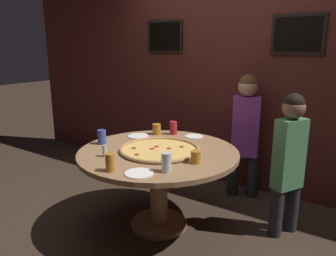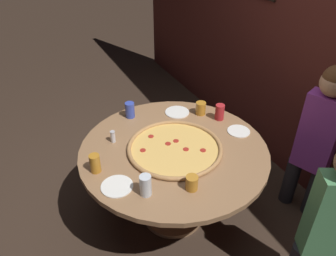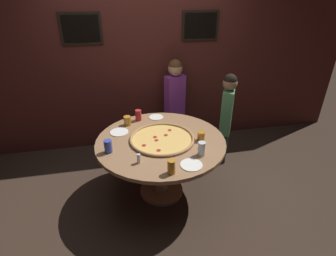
{
  "view_description": "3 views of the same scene",
  "coord_description": "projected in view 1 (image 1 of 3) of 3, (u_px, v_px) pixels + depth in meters",
  "views": [
    {
      "loc": [
        1.62,
        -2.24,
        1.65
      ],
      "look_at": [
        0.08,
        0.03,
        0.95
      ],
      "focal_mm": 35.0,
      "sensor_mm": 36.0,
      "label": 1
    },
    {
      "loc": [
        1.73,
        -0.91,
        2.25
      ],
      "look_at": [
        -0.1,
        -0.0,
        0.86
      ],
      "focal_mm": 35.0,
      "sensor_mm": 36.0,
      "label": 2
    },
    {
      "loc": [
        -0.42,
        -2.44,
        2.21
      ],
      "look_at": [
        0.07,
        -0.04,
        0.9
      ],
      "focal_mm": 28.0,
      "sensor_mm": 36.0,
      "label": 3
    }
  ],
  "objects": [
    {
      "name": "ground_plane",
      "position": [
        159.0,
        225.0,
        3.08
      ],
      "size": [
        24.0,
        24.0,
        0.0
      ],
      "primitive_type": "plane",
      "color": "#38281E"
    },
    {
      "name": "back_wall",
      "position": [
        223.0,
        75.0,
        3.82
      ],
      "size": [
        6.4,
        0.08,
        2.6
      ],
      "color": "#4C1E19",
      "rests_on": "ground_plane"
    },
    {
      "name": "dining_table",
      "position": [
        158.0,
        166.0,
        2.94
      ],
      "size": [
        1.42,
        1.42,
        0.74
      ],
      "color": "#936B47",
      "rests_on": "ground_plane"
    },
    {
      "name": "giant_pizza",
      "position": [
        159.0,
        149.0,
        2.89
      ],
      "size": [
        0.72,
        0.72,
        0.03
      ],
      "color": "#EAB75B",
      "rests_on": "dining_table"
    },
    {
      "name": "drink_cup_far_right",
      "position": [
        166.0,
        162.0,
        2.4
      ],
      "size": [
        0.08,
        0.08,
        0.15
      ],
      "primitive_type": "cylinder",
      "color": "silver",
      "rests_on": "dining_table"
    },
    {
      "name": "drink_cup_by_shaker",
      "position": [
        157.0,
        129.0,
        3.42
      ],
      "size": [
        0.09,
        0.09,
        0.11
      ],
      "primitive_type": "cylinder",
      "color": "#BC7A23",
      "rests_on": "dining_table"
    },
    {
      "name": "drink_cup_centre_back",
      "position": [
        173.0,
        128.0,
        3.42
      ],
      "size": [
        0.08,
        0.08,
        0.14
      ],
      "primitive_type": "cylinder",
      "color": "#B22328",
      "rests_on": "dining_table"
    },
    {
      "name": "drink_cup_near_right",
      "position": [
        110.0,
        162.0,
        2.41
      ],
      "size": [
        0.07,
        0.07,
        0.14
      ],
      "primitive_type": "cylinder",
      "color": "#BC7A23",
      "rests_on": "dining_table"
    },
    {
      "name": "drink_cup_far_left",
      "position": [
        102.0,
        137.0,
        3.08
      ],
      "size": [
        0.08,
        0.08,
        0.14
      ],
      "primitive_type": "cylinder",
      "color": "#384CB7",
      "rests_on": "dining_table"
    },
    {
      "name": "drink_cup_front_edge",
      "position": [
        196.0,
        157.0,
        2.58
      ],
      "size": [
        0.08,
        0.08,
        0.1
      ],
      "primitive_type": "cylinder",
      "color": "#BC7A23",
      "rests_on": "dining_table"
    },
    {
      "name": "white_plate_beside_cup",
      "position": [
        194.0,
        136.0,
        3.34
      ],
      "size": [
        0.18,
        0.18,
        0.01
      ],
      "primitive_type": "cylinder",
      "color": "white",
      "rests_on": "dining_table"
    },
    {
      "name": "white_plate_far_back",
      "position": [
        139.0,
        173.0,
        2.38
      ],
      "size": [
        0.21,
        0.21,
        0.01
      ],
      "primitive_type": "cylinder",
      "color": "white",
      "rests_on": "dining_table"
    },
    {
      "name": "white_plate_near_front",
      "position": [
        138.0,
        136.0,
        3.35
      ],
      "size": [
        0.21,
        0.21,
        0.01
      ],
      "primitive_type": "cylinder",
      "color": "white",
      "rests_on": "dining_table"
    },
    {
      "name": "condiment_shaker",
      "position": [
        105.0,
        151.0,
        2.74
      ],
      "size": [
        0.04,
        0.04,
        0.1
      ],
      "color": "silver",
      "rests_on": "dining_table"
    },
    {
      "name": "diner_centre_back",
      "position": [
        289.0,
        157.0,
        2.8
      ],
      "size": [
        0.25,
        0.33,
        1.27
      ],
      "rotation": [
        0.0,
        0.0,
        -2.06
      ],
      "color": "#232328",
      "rests_on": "ground_plane"
    },
    {
      "name": "diner_side_right",
      "position": [
        245.0,
        129.0,
        3.53
      ],
      "size": [
        0.36,
        0.24,
        1.35
      ],
      "rotation": [
        0.0,
        0.0,
        -2.78
      ],
      "color": "#232328",
      "rests_on": "ground_plane"
    }
  ]
}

